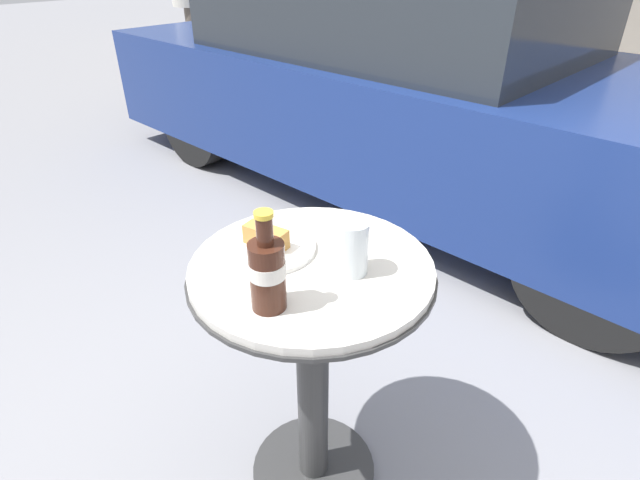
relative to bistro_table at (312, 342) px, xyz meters
The scene contains 6 objects.
ground_plane 0.52m from the bistro_table, ahead, with size 30.00×30.00×0.00m, color gray.
bistro_table is the anchor object (origin of this frame).
cola_bottle_left 0.37m from the bistro_table, 74.37° to the right, with size 0.07×0.07×0.22m.
drinking_glass 0.31m from the bistro_table, 23.44° to the left, with size 0.07×0.07×0.13m.
lunch_plate_near 0.28m from the bistro_table, 165.11° to the right, with size 0.23×0.23×0.06m.
parked_car 2.23m from the bistro_table, 117.86° to the left, with size 4.34×1.69×1.28m.
Camera 1 is at (0.67, -0.68, 1.40)m, focal length 28.00 mm.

